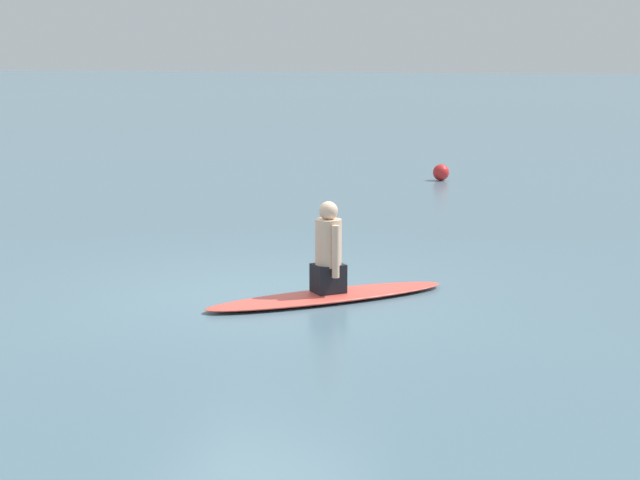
{
  "coord_description": "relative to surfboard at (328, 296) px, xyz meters",
  "views": [
    {
      "loc": [
        9.5,
        5.75,
        2.69
      ],
      "look_at": [
        -0.42,
        0.56,
        0.63
      ],
      "focal_mm": 54.88,
      "sensor_mm": 36.0,
      "label": 1
    }
  ],
  "objects": [
    {
      "name": "surfboard",
      "position": [
        0.0,
        0.0,
        0.0
      ],
      "size": [
        2.76,
        2.27,
        0.09
      ],
      "primitive_type": "ellipsoid",
      "rotation": [
        0.0,
        0.0,
        2.5
      ],
      "color": "#D84C3F",
      "rests_on": "ground"
    },
    {
      "name": "person_paddler",
      "position": [
        0.0,
        0.0,
        0.52
      ],
      "size": [
        0.44,
        0.43,
        1.05
      ],
      "rotation": [
        0.0,
        0.0,
        2.5
      ],
      "color": "black",
      "rests_on": "surfboard"
    },
    {
      "name": "ground_plane",
      "position": [
        0.16,
        -0.8,
        -0.05
      ],
      "size": [
        400.0,
        400.0,
        0.0
      ],
      "primitive_type": "plane",
      "color": "slate"
    },
    {
      "name": "buoy_marker",
      "position": [
        -11.26,
        -2.89,
        0.14
      ],
      "size": [
        0.37,
        0.37,
        0.37
      ],
      "primitive_type": "sphere",
      "color": "red",
      "rests_on": "ground"
    }
  ]
}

